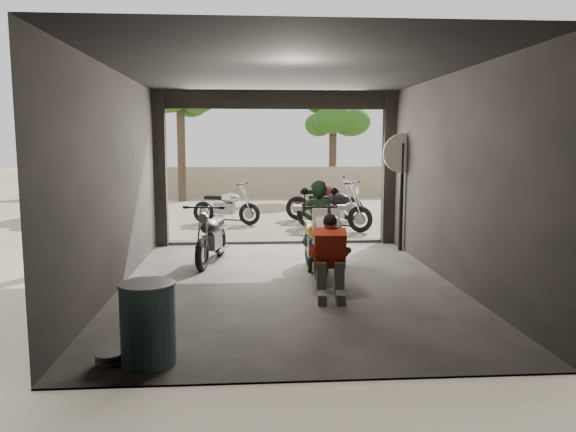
{
  "coord_description": "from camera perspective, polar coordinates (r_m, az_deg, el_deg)",
  "views": [
    {
      "loc": [
        -0.59,
        -8.31,
        2.16
      ],
      "look_at": [
        0.05,
        0.6,
        0.98
      ],
      "focal_mm": 35.0,
      "sensor_mm": 36.0,
      "label": 1
    }
  ],
  "objects": [
    {
      "name": "garage",
      "position": [
        8.92,
        -0.29,
        1.83
      ],
      "size": [
        7.0,
        7.13,
        3.2
      ],
      "color": "#2D2B28",
      "rests_on": "ground"
    },
    {
      "name": "tree_right",
      "position": [
        22.61,
        4.62,
        11.04
      ],
      "size": [
        2.2,
        2.2,
        5.0
      ],
      "color": "#382B1E",
      "rests_on": "ground"
    },
    {
      "name": "sign_post",
      "position": [
        11.23,
        11.51,
        4.34
      ],
      "size": [
        0.78,
        0.08,
        2.34
      ],
      "rotation": [
        0.0,
        0.0,
        -0.43
      ],
      "color": "black",
      "rests_on": "ground"
    },
    {
      "name": "main_bike",
      "position": [
        9.13,
        2.74,
        -2.27
      ],
      "size": [
        0.76,
        1.84,
        1.22
      ],
      "primitive_type": null,
      "rotation": [
        0.0,
        0.0,
        0.0
      ],
      "color": "beige",
      "rests_on": "ground"
    },
    {
      "name": "left_bike",
      "position": [
        10.07,
        -7.79,
        -1.8
      ],
      "size": [
        0.95,
        1.71,
        1.09
      ],
      "primitive_type": null,
      "rotation": [
        0.0,
        0.0,
        -0.19
      ],
      "color": "black",
      "rests_on": "ground"
    },
    {
      "name": "stool",
      "position": [
        10.03,
        4.46,
        -2.14
      ],
      "size": [
        0.41,
        0.41,
        0.56
      ],
      "rotation": [
        0.0,
        0.0,
        -0.32
      ],
      "color": "black",
      "rests_on": "ground"
    },
    {
      "name": "rider",
      "position": [
        9.22,
        3.03,
        -1.13
      ],
      "size": [
        0.62,
        0.46,
        1.56
      ],
      "primitive_type": "imported",
      "rotation": [
        0.0,
        0.0,
        2.97
      ],
      "color": "black",
      "rests_on": "ground"
    },
    {
      "name": "boundary_wall",
      "position": [
        22.37,
        -2.58,
        3.51
      ],
      "size": [
        18.0,
        0.3,
        1.2
      ],
      "primitive_type": "cube",
      "color": "gray",
      "rests_on": "ground"
    },
    {
      "name": "helmet",
      "position": [
        9.97,
        4.6,
        -0.87
      ],
      "size": [
        0.37,
        0.38,
        0.3
      ],
      "primitive_type": "ellipsoid",
      "rotation": [
        0.0,
        0.0,
        0.17
      ],
      "color": "silver",
      "rests_on": "stool"
    },
    {
      "name": "oil_drum",
      "position": [
        5.68,
        -14.03,
        -10.71
      ],
      "size": [
        0.7,
        0.7,
        0.82
      ],
      "primitive_type": "cylinder",
      "rotation": [
        0.0,
        0.0,
        -0.43
      ],
      "color": "#3C6165",
      "rests_on": "ground"
    },
    {
      "name": "tree_left",
      "position": [
        21.03,
        -10.92,
        12.36
      ],
      "size": [
        2.2,
        2.2,
        5.6
      ],
      "color": "#382B1E",
      "rests_on": "ground"
    },
    {
      "name": "outside_bike_a",
      "position": [
        14.88,
        -6.32,
        1.28
      ],
      "size": [
        1.78,
        1.21,
        1.11
      ],
      "primitive_type": null,
      "rotation": [
        0.0,
        0.0,
        1.22
      ],
      "color": "black",
      "rests_on": "ground"
    },
    {
      "name": "outside_bike_c",
      "position": [
        13.86,
        4.64,
        1.08
      ],
      "size": [
        1.91,
        1.67,
        1.23
      ],
      "primitive_type": null,
      "rotation": [
        0.0,
        0.0,
        0.94
      ],
      "color": "black",
      "rests_on": "ground"
    },
    {
      "name": "ground",
      "position": [
        8.61,
        -0.04,
        -7.03
      ],
      "size": [
        80.0,
        80.0,
        0.0
      ],
      "primitive_type": "plane",
      "color": "#7A6D56",
      "rests_on": "ground"
    },
    {
      "name": "mechanic",
      "position": [
        7.72,
        4.33,
        -4.43
      ],
      "size": [
        0.64,
        0.83,
        1.13
      ],
      "primitive_type": null,
      "rotation": [
        0.0,
        0.0,
        -0.09
      ],
      "color": "#B32F17",
      "rests_on": "ground"
    },
    {
      "name": "outside_bike_b",
      "position": [
        15.56,
        3.7,
        1.85
      ],
      "size": [
        1.96,
        1.08,
        1.26
      ],
      "primitive_type": null,
      "rotation": [
        0.0,
        0.0,
        1.39
      ],
      "color": "#3C0E11",
      "rests_on": "ground"
    }
  ]
}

